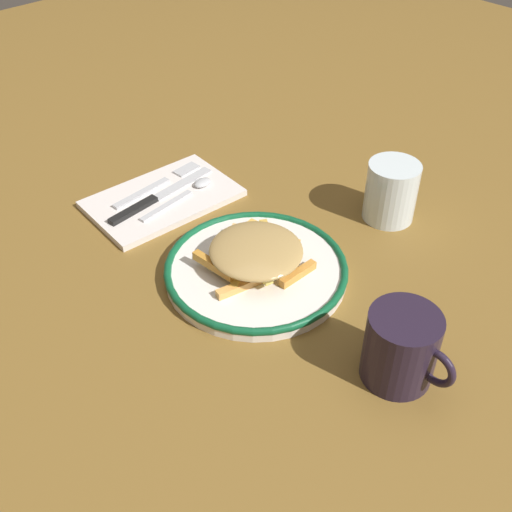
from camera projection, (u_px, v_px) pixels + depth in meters
name	position (u px, v px, depth m)	size (l,w,h in m)	color
ground_plane	(256.00, 275.00, 0.87)	(2.60, 2.60, 0.00)	brown
plate	(256.00, 269.00, 0.86)	(0.26, 0.26, 0.02)	white
fries_heap	(256.00, 253.00, 0.84)	(0.15, 0.16, 0.04)	#E9AF48
napkin	(163.00, 199.00, 1.00)	(0.15, 0.23, 0.01)	silver
fork	(158.00, 185.00, 1.02)	(0.03, 0.18, 0.01)	silver
knife	(153.00, 199.00, 0.99)	(0.04, 0.21, 0.01)	black
spoon	(188.00, 192.00, 1.00)	(0.03, 0.15, 0.01)	silver
water_glass	(391.00, 191.00, 0.94)	(0.08, 0.08, 0.09)	silver
coffee_mug	(400.00, 349.00, 0.70)	(0.11, 0.08, 0.09)	#241A2B
salt_shaker	(402.00, 196.00, 0.94)	(0.04, 0.04, 0.08)	silver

